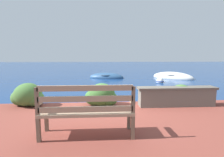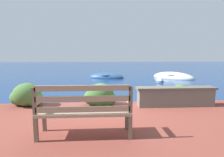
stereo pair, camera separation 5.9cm
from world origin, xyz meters
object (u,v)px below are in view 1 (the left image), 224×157
rowboat_nearest (173,77)px  rowboat_mid (106,77)px  park_bench (87,109)px  mooring_buoy (160,81)px

rowboat_nearest → rowboat_mid: rowboat_nearest is taller
park_bench → mooring_buoy: (3.83, 7.33, -0.63)m
rowboat_nearest → rowboat_mid: size_ratio=1.10×
mooring_buoy → rowboat_mid: bearing=143.8°
rowboat_mid → mooring_buoy: 3.93m
park_bench → mooring_buoy: park_bench is taller
park_bench → rowboat_nearest: bearing=56.9°
rowboat_nearest → mooring_buoy: 2.47m
rowboat_mid → mooring_buoy: bearing=158.6°
rowboat_nearest → park_bench: bearing=103.5°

